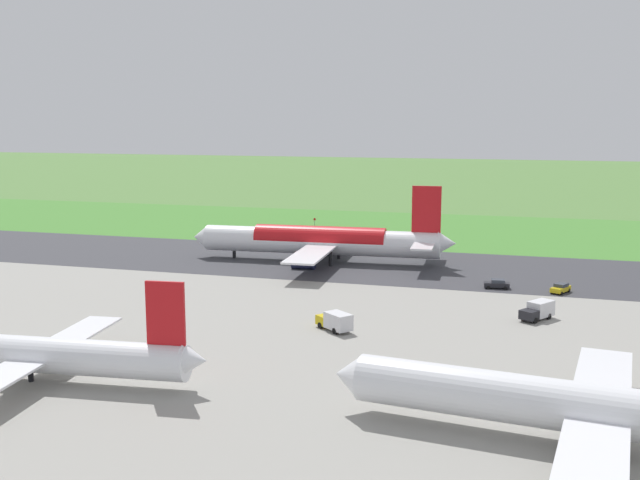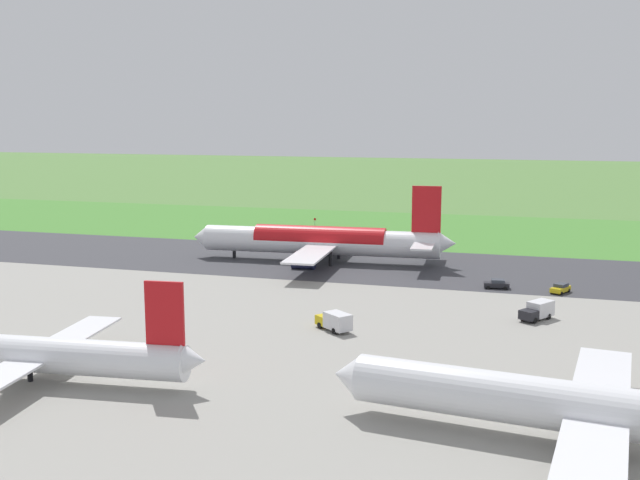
% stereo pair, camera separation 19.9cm
% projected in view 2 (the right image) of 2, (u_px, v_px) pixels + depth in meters
% --- Properties ---
extents(ground_plane, '(800.00, 800.00, 0.00)m').
position_uv_depth(ground_plane, '(283.00, 260.00, 152.70)').
color(ground_plane, '#547F3D').
extents(runway_asphalt, '(600.00, 36.13, 0.06)m').
position_uv_depth(runway_asphalt, '(283.00, 260.00, 152.69)').
color(runway_asphalt, '#38383D').
rests_on(runway_asphalt, ground).
extents(apron_concrete, '(440.00, 110.00, 0.05)m').
position_uv_depth(apron_concrete, '(90.00, 367.00, 86.95)').
color(apron_concrete, gray).
rests_on(apron_concrete, ground).
extents(grass_verge_foreground, '(600.00, 80.00, 0.04)m').
position_uv_depth(grass_verge_foreground, '(337.00, 230.00, 193.69)').
color(grass_verge_foreground, '#478534').
rests_on(grass_verge_foreground, ground).
extents(airliner_main, '(54.12, 44.26, 15.88)m').
position_uv_depth(airliner_main, '(322.00, 241.00, 149.76)').
color(airliner_main, white).
rests_on(airliner_main, ground).
extents(airliner_parked_near, '(47.27, 38.78, 13.80)m').
position_uv_depth(airliner_parked_near, '(590.00, 408.00, 64.76)').
color(airliner_parked_near, white).
rests_on(airliner_parked_near, ground).
extents(airliner_parked_mid, '(40.89, 33.51, 11.93)m').
position_uv_depth(airliner_parked_mid, '(31.00, 353.00, 81.60)').
color(airliner_parked_mid, white).
rests_on(airliner_parked_mid, ground).
extents(service_truck_baggage, '(5.93, 5.39, 2.65)m').
position_uv_depth(service_truck_baggage, '(335.00, 321.00, 101.47)').
color(service_truck_baggage, gold).
rests_on(service_truck_baggage, ground).
extents(service_car_followme, '(3.51, 4.56, 1.62)m').
position_uv_depth(service_car_followme, '(561.00, 288.00, 123.62)').
color(service_car_followme, gold).
rests_on(service_car_followme, ground).
extents(service_truck_fuel, '(5.08, 6.08, 2.65)m').
position_uv_depth(service_truck_fuel, '(538.00, 310.00, 107.15)').
color(service_truck_fuel, black).
rests_on(service_truck_fuel, ground).
extents(service_car_ops, '(4.36, 2.26, 1.62)m').
position_uv_depth(service_car_ops, '(497.00, 284.00, 126.80)').
color(service_car_ops, black).
rests_on(service_car_ops, ground).
extents(no_stopping_sign, '(0.60, 0.10, 2.22)m').
position_uv_depth(no_stopping_sign, '(315.00, 221.00, 200.02)').
color(no_stopping_sign, slate).
rests_on(no_stopping_sign, ground).
extents(traffic_cone_orange, '(0.40, 0.40, 0.55)m').
position_uv_depth(traffic_cone_orange, '(283.00, 229.00, 193.90)').
color(traffic_cone_orange, orange).
rests_on(traffic_cone_orange, ground).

